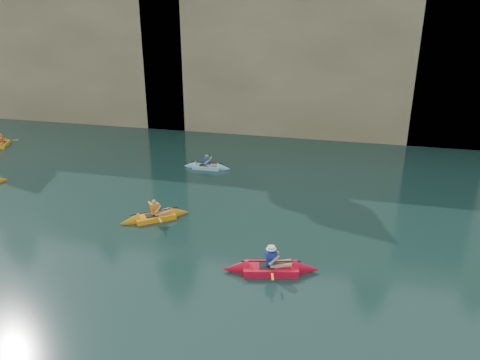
# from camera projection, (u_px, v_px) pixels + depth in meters

# --- Properties ---
(ground) EXTENTS (160.00, 160.00, 0.00)m
(ground) POSITION_uv_depth(u_px,v_px,m) (163.00, 325.00, 14.51)
(ground) COLOR black
(ground) RESTS_ON ground
(cliff) EXTENTS (70.00, 16.00, 12.00)m
(cliff) POSITION_uv_depth(u_px,v_px,m) (295.00, 41.00, 39.44)
(cliff) COLOR tan
(cliff) RESTS_ON ground
(cliff_slab_west) EXTENTS (26.00, 2.40, 10.56)m
(cliff_slab_west) POSITION_uv_depth(u_px,v_px,m) (34.00, 53.00, 37.38)
(cliff_slab_west) COLOR #9D875F
(cliff_slab_west) RESTS_ON ground
(cliff_slab_center) EXTENTS (24.00, 2.40, 11.40)m
(cliff_slab_center) POSITION_uv_depth(u_px,v_px,m) (310.00, 55.00, 32.42)
(cliff_slab_center) COLOR #9D875F
(cliff_slab_center) RESTS_ON ground
(sea_cave_west) EXTENTS (4.50, 1.00, 4.00)m
(sea_cave_west) POSITION_uv_depth(u_px,v_px,m) (57.00, 96.00, 37.56)
(sea_cave_west) COLOR black
(sea_cave_west) RESTS_ON ground
(sea_cave_center) EXTENTS (3.50, 1.00, 3.20)m
(sea_cave_center) POSITION_uv_depth(u_px,v_px,m) (225.00, 111.00, 34.65)
(sea_cave_center) COLOR black
(sea_cave_center) RESTS_ON ground
(sea_cave_east) EXTENTS (5.00, 1.00, 4.50)m
(sea_cave_east) POSITION_uv_depth(u_px,v_px,m) (426.00, 112.00, 31.35)
(sea_cave_east) COLOR black
(sea_cave_east) RESTS_ON ground
(main_kayaker) EXTENTS (3.67, 2.37, 1.33)m
(main_kayaker) POSITION_uv_depth(u_px,v_px,m) (271.00, 268.00, 17.22)
(main_kayaker) COLOR red
(main_kayaker) RESTS_ON ground
(kayaker_orange) EXTENTS (2.99, 2.52, 1.22)m
(kayaker_orange) POSITION_uv_depth(u_px,v_px,m) (155.00, 216.00, 21.31)
(kayaker_orange) COLOR orange
(kayaker_orange) RESTS_ON ground
(kayaker_yellow) EXTENTS (2.12, 2.84, 1.14)m
(kayaker_yellow) POSITION_uv_depth(u_px,v_px,m) (2.00, 144.00, 31.72)
(kayaker_yellow) COLOR yellow
(kayaker_yellow) RESTS_ON ground
(kayaker_ltblue_mid) EXTENTS (2.86, 2.16, 1.08)m
(kayaker_ltblue_mid) POSITION_uv_depth(u_px,v_px,m) (207.00, 167.00, 27.60)
(kayaker_ltblue_mid) COLOR #88CAE4
(kayaker_ltblue_mid) RESTS_ON ground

